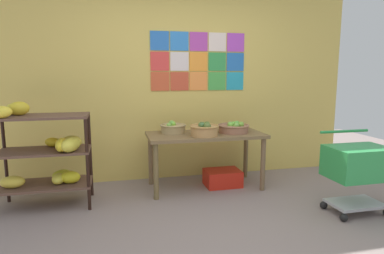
% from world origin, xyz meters
% --- Properties ---
extents(ground, '(9.79, 9.79, 0.00)m').
position_xyz_m(ground, '(0.00, 0.00, 0.00)').
color(ground, gray).
extents(back_wall_with_art, '(4.92, 0.07, 2.90)m').
position_xyz_m(back_wall_with_art, '(0.00, 1.93, 1.45)').
color(back_wall_with_art, '#D7B956').
rests_on(back_wall_with_art, ground).
extents(banana_shelf_unit, '(0.94, 0.60, 1.14)m').
position_xyz_m(banana_shelf_unit, '(-1.58, 1.19, 0.63)').
color(banana_shelf_unit, black).
rests_on(banana_shelf_unit, ground).
extents(display_table, '(1.44, 0.66, 0.70)m').
position_xyz_m(display_table, '(0.24, 1.39, 0.61)').
color(display_table, brown).
rests_on(display_table, ground).
extents(fruit_basket_right, '(0.33, 0.33, 0.16)m').
position_xyz_m(fruit_basket_right, '(-0.14, 1.53, 0.76)').
color(fruit_basket_right, tan).
rests_on(fruit_basket_right, display_table).
extents(fruit_basket_back_left, '(0.35, 0.35, 0.18)m').
position_xyz_m(fruit_basket_back_left, '(0.18, 1.22, 0.77)').
color(fruit_basket_back_left, '#B08049').
rests_on(fruit_basket_back_left, display_table).
extents(fruit_basket_centre, '(0.40, 0.40, 0.15)m').
position_xyz_m(fruit_basket_centre, '(0.60, 1.36, 0.76)').
color(fruit_basket_centre, '#97654B').
rests_on(fruit_basket_centre, display_table).
extents(produce_crate_under_table, '(0.45, 0.33, 0.21)m').
position_xyz_m(produce_crate_under_table, '(0.47, 1.39, 0.10)').
color(produce_crate_under_table, red).
rests_on(produce_crate_under_table, ground).
extents(shopping_cart, '(0.61, 0.47, 0.83)m').
position_xyz_m(shopping_cart, '(1.54, 0.26, 0.50)').
color(shopping_cart, black).
rests_on(shopping_cart, ground).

